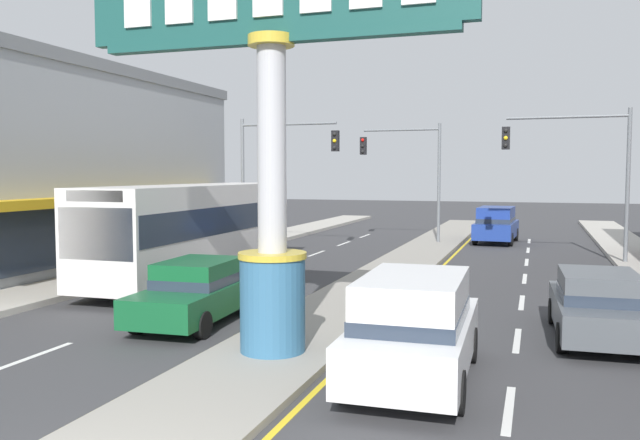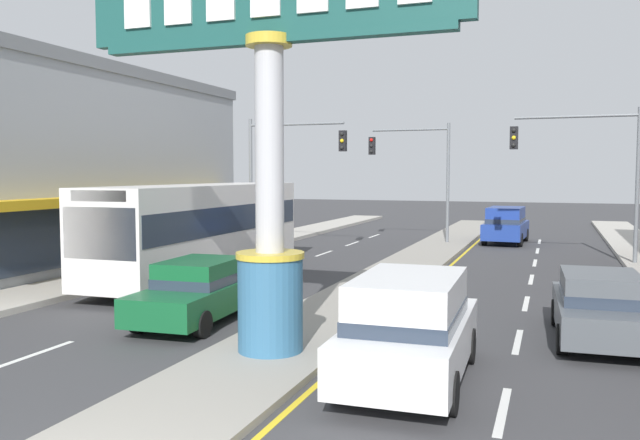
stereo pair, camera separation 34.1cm
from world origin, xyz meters
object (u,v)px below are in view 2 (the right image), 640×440
(traffic_light_left_side, at_px, (285,160))
(storefront_left, at_px, (29,167))
(bus_near_right_lane, at_px, (202,225))
(sedan_mid_left_lane, at_px, (600,306))
(suv_far_left_oncoming, at_px, (410,327))
(suv_kerb_right, at_px, (506,225))
(traffic_light_median_far, at_px, (419,163))
(traffic_light_right_side, at_px, (589,158))
(sedan_near_left_lane, at_px, (198,290))
(district_sign, at_px, (269,144))

(traffic_light_left_side, bearing_deg, storefront_left, -137.99)
(bus_near_right_lane, height_order, sedan_mid_left_lane, bus_near_right_lane)
(traffic_light_left_side, bearing_deg, suv_far_left_oncoming, -60.59)
(storefront_left, bearing_deg, suv_kerb_right, 39.69)
(storefront_left, height_order, traffic_light_median_far, storefront_left)
(traffic_light_right_side, distance_m, sedan_near_left_lane, 17.18)
(sedan_near_left_lane, height_order, suv_far_left_oncoming, suv_far_left_oncoming)
(sedan_near_left_lane, xyz_separation_m, sedan_mid_left_lane, (9.15, 1.29, 0.00))
(district_sign, height_order, traffic_light_right_side, district_sign)
(traffic_light_left_side, distance_m, traffic_light_right_side, 13.02)
(traffic_light_right_side, bearing_deg, traffic_light_left_side, 179.96)
(traffic_light_right_side, height_order, sedan_mid_left_lane, traffic_light_right_side)
(traffic_light_right_side, xyz_separation_m, sedan_mid_left_lane, (-0.28, -12.64, -3.46))
(storefront_left, relative_size, sedan_mid_left_lane, 4.42)
(district_sign, distance_m, storefront_left, 17.06)
(district_sign, xyz_separation_m, suv_kerb_right, (2.92, 23.41, -3.25))
(district_sign, height_order, sedan_near_left_lane, district_sign)
(storefront_left, height_order, traffic_light_right_side, storefront_left)
(sedan_near_left_lane, bearing_deg, district_sign, -37.06)
(traffic_light_median_far, bearing_deg, sedan_mid_left_lane, -67.36)
(district_sign, bearing_deg, suv_far_left_oncoming, -11.30)
(traffic_light_right_side, relative_size, suv_far_left_oncoming, 1.33)
(district_sign, relative_size, sedan_near_left_lane, 1.79)
(traffic_light_left_side, relative_size, traffic_light_right_side, 1.00)
(traffic_light_median_far, height_order, bus_near_right_lane, traffic_light_median_far)
(district_sign, xyz_separation_m, traffic_light_left_side, (-6.51, 16.15, 0.01))
(district_sign, bearing_deg, traffic_light_median_far, 93.58)
(traffic_light_left_side, relative_size, traffic_light_median_far, 1.00)
(district_sign, height_order, suv_far_left_oncoming, district_sign)
(traffic_light_left_side, height_order, traffic_light_median_far, same)
(sedan_mid_left_lane, bearing_deg, district_sign, -150.65)
(district_sign, relative_size, storefront_left, 0.41)
(suv_far_left_oncoming, bearing_deg, traffic_light_median_far, 100.88)
(traffic_light_median_far, bearing_deg, traffic_light_right_side, -35.14)
(district_sign, xyz_separation_m, sedan_mid_left_lane, (6.23, 3.50, -3.45))
(traffic_light_median_far, distance_m, bus_near_right_lane, 14.60)
(sedan_near_left_lane, relative_size, suv_kerb_right, 0.93)
(storefront_left, distance_m, suv_kerb_right, 22.89)
(storefront_left, distance_m, sedan_mid_left_lane, 21.69)
(district_sign, distance_m, suv_kerb_right, 23.82)
(storefront_left, height_order, sedan_mid_left_lane, storefront_left)
(district_sign, distance_m, traffic_light_left_side, 17.42)
(traffic_light_right_side, relative_size, bus_near_right_lane, 0.55)
(bus_near_right_lane, bearing_deg, suv_kerb_right, 59.14)
(storefront_left, bearing_deg, district_sign, -31.51)
(suv_kerb_right, bearing_deg, traffic_light_left_side, -142.41)
(traffic_light_median_far, distance_m, sedan_mid_left_lane, 19.99)
(storefront_left, xyz_separation_m, traffic_light_left_side, (8.04, 7.24, 0.33))
(traffic_light_left_side, relative_size, sedan_near_left_lane, 1.41)
(traffic_light_right_side, relative_size, suv_kerb_right, 1.32)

